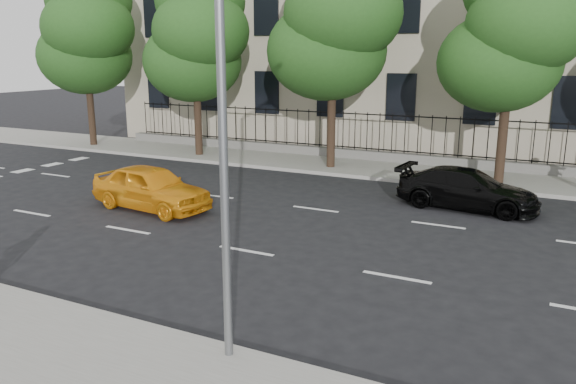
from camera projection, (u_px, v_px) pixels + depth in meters
ground at (189, 285)px, 12.42m from camera, size 120.00×120.00×0.00m
near_sidewalk at (38, 371)px, 8.92m from camera, size 60.00×4.00×0.15m
far_sidewalk at (380, 169)px, 24.57m from camera, size 60.00×4.00×0.15m
lane_markings at (285, 227)px, 16.55m from camera, size 49.60×4.62×0.01m
iron_fence at (391, 150)px, 25.92m from camera, size 30.00×0.50×2.20m
street_light at (239, 43)px, 8.57m from camera, size 0.25×3.32×8.05m
tree_a at (87, 31)px, 29.45m from camera, size 5.71×5.31×9.39m
tree_b at (197, 35)px, 26.50m from camera, size 5.53×5.12×8.97m
tree_c at (336, 19)px, 23.35m from camera, size 5.89×5.50×9.80m
tree_d at (514, 30)px, 20.46m from camera, size 5.34×4.94×8.84m
yellow_taxi at (151, 187)px, 18.36m from camera, size 4.47×2.23×1.46m
black_sedan at (467, 189)px, 18.45m from camera, size 4.72×2.27×1.32m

